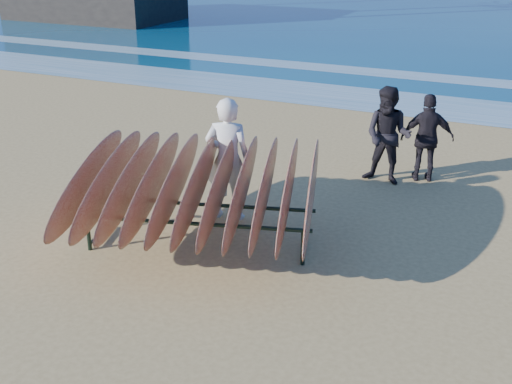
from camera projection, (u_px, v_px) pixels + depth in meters
ground at (229, 283)px, 8.07m from camera, size 120.00×120.00×0.00m
foam_near at (410, 104)px, 16.42m from camera, size 160.00×160.00×0.00m
foam_far at (437, 78)px, 19.35m from camera, size 160.00×160.00×0.00m
surfboard_rack at (197, 187)px, 8.68m from camera, size 3.92×3.80×1.45m
person_white at (228, 159)px, 9.59m from camera, size 0.78×0.61×1.89m
person_dark_a at (388, 136)px, 11.01m from camera, size 0.85×0.67×1.70m
person_dark_b at (427, 138)px, 11.13m from camera, size 0.98×0.66×1.55m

